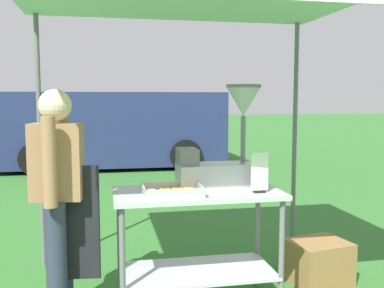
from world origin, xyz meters
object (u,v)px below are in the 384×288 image
Objects in this scene: vendor at (59,193)px; van_navy at (112,128)px; stall_canopy at (195,2)px; donut_cart at (197,222)px; menu_sign at (260,175)px; donut_tray at (173,192)px; supply_crate at (318,262)px; donut_fryer at (222,150)px.

vendor is 0.32× the size of van_navy.
van_navy is (-0.49, 7.05, -1.36)m from stall_canopy.
menu_sign is (0.42, -0.15, 0.36)m from donut_cart.
stall_canopy reaches higher than van_navy.
menu_sign is (0.62, -0.02, 0.10)m from donut_tray.
donut_cart is 2.27× the size of supply_crate.
supply_crate is (1.09, 0.13, -2.06)m from stall_canopy.
van_navy reaches higher than donut_cart.
van_navy is (-1.58, 6.92, 0.70)m from supply_crate.
donut_fryer is at bearing -84.34° from van_navy.
vendor reaches higher than donut_tray.
supply_crate is at bearing -77.13° from van_navy.
donut_fryer is 0.48× the size of vendor.
van_navy is (-0.49, 7.15, 0.24)m from donut_cart.
donut_cart is at bearing -90.00° from stall_canopy.
donut_tray is at bearing -9.39° from vendor.
vendor is at bearing -175.54° from donut_fryer.
vendor is at bearing -173.69° from supply_crate.
van_navy is (-0.70, 7.06, -0.28)m from donut_fryer.
vendor is (-1.39, 0.15, -0.10)m from menu_sign.
supply_crate is at bearing 6.63° from stall_canopy.
donut_fryer is 7.10m from van_navy.
donut_fryer is at bearing -2.61° from stall_canopy.
menu_sign is (0.21, -0.24, -0.16)m from donut_fryer.
donut_fryer is 0.36m from menu_sign.
supply_crate is at bearing 29.44° from menu_sign.
donut_cart is at bearing -168.28° from supply_crate.
donut_cart is 7.17m from van_navy.
van_navy is (-0.91, 7.30, -0.13)m from menu_sign.
stall_canopy is 1.33m from menu_sign.
stall_canopy reaches higher than donut_cart.
supply_crate is at bearing 6.31° from vendor.
supply_crate is (1.29, 0.36, -0.72)m from donut_tray.
donut_fryer is at bearing -171.25° from supply_crate.
supply_crate is (0.67, 0.38, -0.83)m from menu_sign.
donut_fryer reaches higher than donut_tray.
supply_crate is (2.06, 0.23, -0.73)m from vendor.
donut_cart is 1.57× the size of donut_fryer.
donut_tray is 7.29m from van_navy.
donut_tray is 1.52m from supply_crate.
donut_tray is (-0.20, -0.23, -1.34)m from stall_canopy.
menu_sign is at bearing -1.99° from donut_tray.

